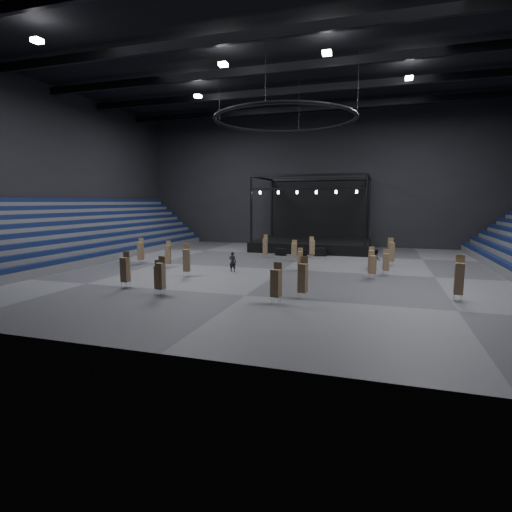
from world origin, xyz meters
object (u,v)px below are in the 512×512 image
(chair_stack_1, at_px, (265,246))
(crew_member, at_px, (376,259))
(chair_stack_15, at_px, (294,250))
(man_center, at_px, (233,262))
(stage, at_px, (313,238))
(chair_stack_0, at_px, (391,251))
(chair_stack_6, at_px, (459,278))
(chair_stack_3, at_px, (386,262))
(chair_stack_10, at_px, (168,254))
(chair_stack_5, at_px, (161,275))
(chair_stack_9, at_px, (125,269))
(chair_stack_13, at_px, (300,258))
(flight_case_mid, at_px, (302,253))
(chair_stack_2, at_px, (159,276))
(chair_stack_4, at_px, (303,277))
(flight_case_right, at_px, (320,252))
(chair_stack_8, at_px, (276,282))
(flight_case_left, at_px, (281,252))
(chair_stack_11, at_px, (141,251))
(chair_stack_12, at_px, (371,257))
(chair_stack_7, at_px, (187,260))
(chair_stack_16, at_px, (312,247))
(chair_stack_14, at_px, (372,264))

(chair_stack_1, relative_size, crew_member, 1.41)
(chair_stack_1, relative_size, chair_stack_15, 1.15)
(man_center, bearing_deg, stage, -102.54)
(chair_stack_0, xyz_separation_m, chair_stack_6, (3.67, -13.05, 0.07))
(chair_stack_3, height_order, chair_stack_10, chair_stack_10)
(chair_stack_3, bearing_deg, chair_stack_5, -149.09)
(chair_stack_9, xyz_separation_m, chair_stack_13, (10.37, 10.72, -0.26))
(chair_stack_15, bearing_deg, stage, 85.07)
(chair_stack_15, distance_m, man_center, 8.29)
(flight_case_mid, xyz_separation_m, chair_stack_2, (-5.35, -21.46, 0.89))
(chair_stack_13, bearing_deg, chair_stack_2, -129.68)
(flight_case_mid, height_order, chair_stack_4, chair_stack_4)
(flight_case_right, bearing_deg, stage, 105.74)
(chair_stack_8, bearing_deg, flight_case_left, 114.83)
(chair_stack_6, bearing_deg, chair_stack_13, 151.33)
(chair_stack_3, relative_size, chair_stack_10, 0.85)
(chair_stack_10, distance_m, chair_stack_11, 3.87)
(chair_stack_10, bearing_deg, chair_stack_6, -24.56)
(stage, distance_m, chair_stack_11, 22.27)
(chair_stack_12, relative_size, man_center, 1.20)
(chair_stack_12, relative_size, chair_stack_15, 0.94)
(flight_case_left, height_order, man_center, man_center)
(chair_stack_7, height_order, chair_stack_15, chair_stack_7)
(chair_stack_11, bearing_deg, chair_stack_16, 23.52)
(chair_stack_0, bearing_deg, chair_stack_15, 163.84)
(flight_case_left, height_order, flight_case_mid, flight_case_left)
(flight_case_right, relative_size, chair_stack_10, 0.55)
(stage, bearing_deg, chair_stack_6, -62.03)
(chair_stack_4, distance_m, crew_member, 13.78)
(chair_stack_11, relative_size, chair_stack_15, 1.16)
(chair_stack_1, distance_m, chair_stack_5, 18.80)
(chair_stack_3, xyz_separation_m, man_center, (-12.70, -2.26, -0.25))
(flight_case_right, relative_size, chair_stack_9, 0.53)
(chair_stack_2, height_order, chair_stack_5, chair_stack_5)
(chair_stack_1, bearing_deg, flight_case_left, 63.92)
(flight_case_right, bearing_deg, chair_stack_3, -55.20)
(chair_stack_3, relative_size, chair_stack_13, 1.06)
(flight_case_mid, distance_m, chair_stack_0, 10.35)
(chair_stack_16, bearing_deg, chair_stack_8, -106.97)
(chair_stack_1, height_order, chair_stack_12, chair_stack_1)
(chair_stack_1, height_order, chair_stack_3, chair_stack_1)
(flight_case_mid, distance_m, chair_stack_15, 4.56)
(chair_stack_15, bearing_deg, chair_stack_12, -24.55)
(chair_stack_14, bearing_deg, chair_stack_1, 117.86)
(stage, height_order, chair_stack_3, stage)
(chair_stack_2, bearing_deg, chair_stack_15, 48.69)
(stage, relative_size, flight_case_mid, 13.63)
(chair_stack_5, bearing_deg, chair_stack_0, 53.03)
(chair_stack_1, relative_size, man_center, 1.46)
(stage, xyz_separation_m, chair_stack_1, (-3.66, -9.49, -0.17))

